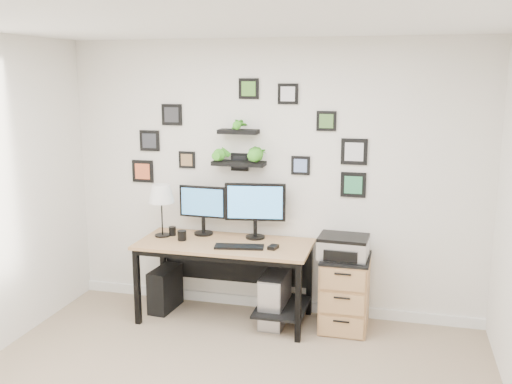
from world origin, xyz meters
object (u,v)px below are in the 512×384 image
(monitor_left, at_px, (203,206))
(monitor_right, at_px, (255,206))
(pc_tower_black, at_px, (165,289))
(table_lamp, at_px, (161,195))
(file_cabinet, at_px, (345,292))
(mug, at_px, (182,235))
(pc_tower_grey, at_px, (275,298))
(desk, at_px, (229,255))
(printer, at_px, (343,247))

(monitor_left, xyz_separation_m, monitor_right, (0.52, -0.00, 0.03))
(monitor_left, height_order, monitor_right, monitor_right)
(pc_tower_black, bearing_deg, monitor_right, 13.20)
(table_lamp, bearing_deg, file_cabinet, 0.94)
(monitor_left, bearing_deg, mug, -118.21)
(monitor_right, bearing_deg, pc_tower_grey, -37.49)
(monitor_left, bearing_deg, pc_tower_grey, -13.48)
(file_cabinet, bearing_deg, monitor_left, 175.20)
(monitor_left, relative_size, file_cabinet, 0.71)
(desk, distance_m, table_lamp, 0.86)
(table_lamp, xyz_separation_m, printer, (1.73, 0.01, -0.38))
(table_lamp, xyz_separation_m, pc_tower_black, (0.00, 0.02, -0.94))
(monitor_left, relative_size, mug, 5.08)
(file_cabinet, bearing_deg, monitor_right, 172.44)
(table_lamp, bearing_deg, printer, 0.41)
(monitor_right, relative_size, pc_tower_grey, 1.17)
(mug, relative_size, pc_tower_grey, 0.19)
(monitor_right, bearing_deg, pc_tower_black, -171.71)
(pc_tower_black, bearing_deg, pc_tower_grey, 2.30)
(monitor_left, height_order, pc_tower_black, monitor_left)
(mug, height_order, pc_tower_black, mug)
(desk, height_order, monitor_left, monitor_left)
(monitor_left, relative_size, printer, 1.07)
(monitor_right, xyz_separation_m, file_cabinet, (0.87, -0.12, -0.73))
(desk, bearing_deg, file_cabinet, 3.11)
(pc_tower_black, xyz_separation_m, pc_tower_grey, (1.11, -0.05, 0.03))
(pc_tower_black, relative_size, printer, 0.93)
(desk, relative_size, monitor_right, 2.82)
(desk, xyz_separation_m, mug, (-0.44, -0.06, 0.17))
(table_lamp, distance_m, mug, 0.44)
(desk, relative_size, mug, 17.00)
(pc_tower_black, bearing_deg, mug, -19.67)
(monitor_right, distance_m, file_cabinet, 1.14)
(desk, height_order, file_cabinet, desk)
(pc_tower_black, height_order, file_cabinet, file_cabinet)
(desk, relative_size, pc_tower_grey, 3.29)
(table_lamp, bearing_deg, desk, -2.50)
(desk, distance_m, monitor_left, 0.54)
(pc_tower_black, relative_size, pc_tower_grey, 0.86)
(printer, bearing_deg, pc_tower_grey, -175.52)
(pc_tower_grey, height_order, printer, printer)
(file_cabinet, height_order, printer, printer)
(file_cabinet, bearing_deg, mug, -175.45)
(monitor_right, bearing_deg, table_lamp, -170.74)
(pc_tower_grey, relative_size, printer, 1.09)
(monitor_left, bearing_deg, table_lamp, -158.21)
(mug, bearing_deg, monitor_right, 20.02)
(table_lamp, bearing_deg, monitor_right, 9.26)
(pc_tower_black, distance_m, pc_tower_grey, 1.12)
(desk, relative_size, printer, 3.59)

